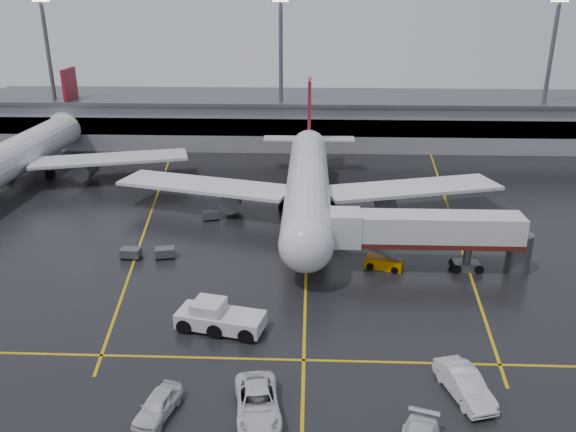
{
  "coord_description": "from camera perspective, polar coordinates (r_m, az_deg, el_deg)",
  "views": [
    {
      "loc": [
        0.3,
        -58.91,
        25.79
      ],
      "look_at": [
        -2.0,
        -2.0,
        4.0
      ],
      "focal_mm": 36.09,
      "sensor_mm": 36.0,
      "label": 1
    }
  ],
  "objects": [
    {
      "name": "service_van_a",
      "position": [
        39.81,
        -3.01,
        -17.88
      ],
      "size": [
        3.74,
        6.51,
        1.71
      ],
      "primitive_type": "imported",
      "rotation": [
        0.0,
        0.0,
        0.15
      ],
      "color": "silver",
      "rests_on": "ground"
    },
    {
      "name": "service_van_d",
      "position": [
        40.58,
        -12.72,
        -17.73
      ],
      "size": [
        2.86,
        4.85,
        1.55
      ],
      "primitive_type": "imported",
      "rotation": [
        0.0,
        0.0,
        -0.24
      ],
      "color": "silver",
      "rests_on": "ground"
    },
    {
      "name": "apron_line_stop",
      "position": [
        45.02,
        1.56,
        -14.01
      ],
      "size": [
        60.0,
        0.25,
        0.02
      ],
      "primitive_type": "cube",
      "color": "gold",
      "rests_on": "ground"
    },
    {
      "name": "terminal",
      "position": [
        108.98,
        2.14,
        9.56
      ],
      "size": [
        122.0,
        19.0,
        8.6
      ],
      "color": "gray",
      "rests_on": "ground"
    },
    {
      "name": "baggage_cart_a",
      "position": [
        61.97,
        -12.02,
        -3.51
      ],
      "size": [
        2.23,
        1.69,
        1.12
      ],
      "color": "#595B60",
      "rests_on": "ground"
    },
    {
      "name": "baggage_cart_c",
      "position": [
        71.45,
        -7.58,
        0.12
      ],
      "size": [
        2.29,
        1.83,
        1.12
      ],
      "color": "#595B60",
      "rests_on": "ground"
    },
    {
      "name": "baggage_cart_b",
      "position": [
        62.7,
        -15.21,
        -3.51
      ],
      "size": [
        2.11,
        1.47,
        1.12
      ],
      "color": "#595B60",
      "rests_on": "ground"
    },
    {
      "name": "ground",
      "position": [
        64.31,
        1.85,
        -2.72
      ],
      "size": [
        220.0,
        220.0,
        0.0
      ],
      "primitive_type": "plane",
      "color": "black",
      "rests_on": "ground"
    },
    {
      "name": "light_mast_left",
      "position": [
        111.19,
        -22.4,
        13.58
      ],
      "size": [
        3.0,
        1.2,
        25.45
      ],
      "color": "#595B60",
      "rests_on": "ground"
    },
    {
      "name": "apron_line_centre",
      "position": [
        64.3,
        1.85,
        -2.71
      ],
      "size": [
        0.25,
        90.0,
        0.02
      ],
      "primitive_type": "cube",
      "color": "gold",
      "rests_on": "ground"
    },
    {
      "name": "light_mast_mid",
      "position": [
        101.68,
        -0.71,
        14.54
      ],
      "size": [
        3.0,
        1.2,
        25.45
      ],
      "color": "#595B60",
      "rests_on": "ground"
    },
    {
      "name": "second_airliner",
      "position": [
        93.55,
        -24.77,
        5.66
      ],
      "size": [
        48.8,
        45.6,
        14.1
      ],
      "color": "silver",
      "rests_on": "ground"
    },
    {
      "name": "belt_loader",
      "position": [
        59.22,
        9.46,
        -4.57
      ],
      "size": [
        4.01,
        2.72,
        2.35
      ],
      "color": "#C67700",
      "rests_on": "ground"
    },
    {
      "name": "pushback_tractor",
      "position": [
        48.5,
        -6.88,
        -9.95
      ],
      "size": [
        7.6,
        4.47,
        2.55
      ],
      "color": "silver",
      "rests_on": "ground"
    },
    {
      "name": "jet_bridge",
      "position": [
        58.4,
        13.57,
        -1.66
      ],
      "size": [
        19.9,
        3.4,
        6.05
      ],
      "color": "silver",
      "rests_on": "ground"
    },
    {
      "name": "main_airliner",
      "position": [
        71.92,
        1.97,
        3.46
      ],
      "size": [
        48.8,
        45.6,
        14.1
      ],
      "color": "silver",
      "rests_on": "ground"
    },
    {
      "name": "light_mast_right",
      "position": [
        109.03,
        24.33,
        13.19
      ],
      "size": [
        3.0,
        1.2,
        25.45
      ],
      "color": "#595B60",
      "rests_on": "ground"
    },
    {
      "name": "apron_line_right",
      "position": [
        75.67,
        15.69,
        0.2
      ],
      "size": [
        7.57,
        69.64,
        0.02
      ],
      "primitive_type": "cube",
      "rotation": [
        0.0,
        0.0,
        -0.1
      ],
      "color": "gold",
      "rests_on": "ground"
    },
    {
      "name": "apron_line_left",
      "position": [
        76.32,
        -13.26,
        0.61
      ],
      "size": [
        9.99,
        69.35,
        0.02
      ],
      "primitive_type": "cube",
      "rotation": [
        0.0,
        0.0,
        0.14
      ],
      "color": "gold",
      "rests_on": "ground"
    },
    {
      "name": "service_van_c",
      "position": [
        42.89,
        17.0,
        -15.55
      ],
      "size": [
        3.46,
        5.96,
        1.86
      ],
      "primitive_type": "imported",
      "rotation": [
        0.0,
        0.0,
        0.28
      ],
      "color": "silver",
      "rests_on": "ground"
    }
  ]
}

